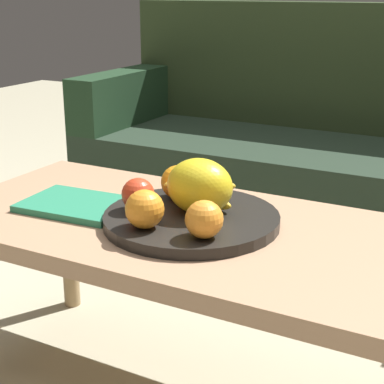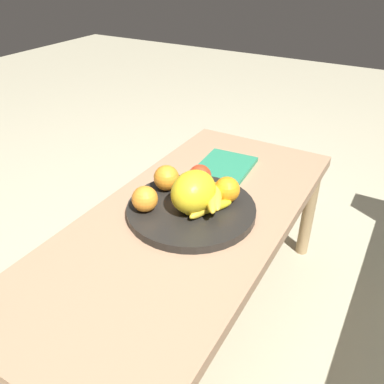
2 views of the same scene
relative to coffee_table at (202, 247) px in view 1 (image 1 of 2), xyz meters
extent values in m
cube|color=tan|center=(0.00, 0.00, 0.03)|extent=(1.25, 0.56, 0.04)
cylinder|color=tan|center=(-0.58, 0.24, -0.20)|extent=(0.05, 0.05, 0.42)
cube|color=#213023|center=(-0.14, 1.09, -0.21)|extent=(1.70, 0.70, 0.40)
cube|color=#27351C|center=(-0.14, 1.37, 0.24)|extent=(1.70, 0.14, 0.50)
cube|color=#1C351F|center=(-0.92, 1.09, 0.10)|extent=(0.14, 0.70, 0.22)
cylinder|color=black|center=(-0.03, 0.00, 0.06)|extent=(0.39, 0.39, 0.03)
ellipsoid|color=yellow|center=(-0.01, 0.01, 0.14)|extent=(0.16, 0.13, 0.12)
sphere|color=orange|center=(0.06, -0.11, 0.11)|extent=(0.08, 0.08, 0.08)
sphere|color=orange|center=(-0.11, 0.08, 0.11)|extent=(0.08, 0.08, 0.08)
sphere|color=orange|center=(-0.07, -0.12, 0.12)|extent=(0.08, 0.08, 0.08)
sphere|color=red|center=(-0.14, -0.03, 0.11)|extent=(0.07, 0.07, 0.07)
ellipsoid|color=yellow|center=(-0.02, 0.06, 0.09)|extent=(0.14, 0.12, 0.03)
ellipsoid|color=yellow|center=(-0.02, 0.05, 0.09)|extent=(0.15, 0.06, 0.03)
ellipsoid|color=gold|center=(-0.03, 0.07, 0.12)|extent=(0.15, 0.10, 0.03)
ellipsoid|color=yellow|center=(-0.05, 0.07, 0.12)|extent=(0.15, 0.11, 0.03)
cube|color=#2B865F|center=(-0.32, -0.03, 0.06)|extent=(0.26, 0.20, 0.02)
camera|label=1|loc=(0.58, -1.12, 0.55)|focal=57.87mm
camera|label=2|loc=(0.84, 0.50, 0.74)|focal=37.34mm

